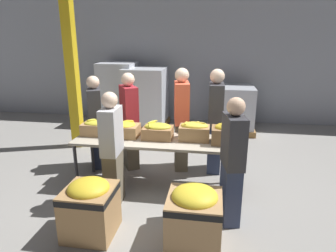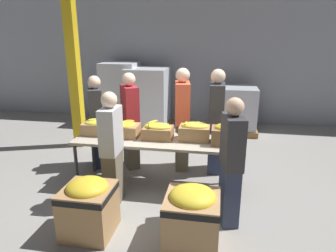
{
  "view_description": "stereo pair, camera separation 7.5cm",
  "coord_description": "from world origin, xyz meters",
  "px_view_note": "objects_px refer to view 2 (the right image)",
  "views": [
    {
      "loc": [
        0.8,
        -4.13,
        2.25
      ],
      "look_at": [
        0.15,
        0.01,
        0.98
      ],
      "focal_mm": 32.0,
      "sensor_mm": 36.0,
      "label": 1
    },
    {
      "loc": [
        0.88,
        -4.12,
        2.25
      ],
      "look_at": [
        0.15,
        0.01,
        0.98
      ],
      "focal_mm": 32.0,
      "sensor_mm": 36.0,
      "label": 2
    }
  ],
  "objects_px": {
    "banana_box_3": "(194,131)",
    "pallet_stack_1": "(148,98)",
    "banana_box_4": "(227,134)",
    "volunteer_3": "(112,150)",
    "pallet_stack_0": "(234,110)",
    "volunteer_5": "(231,163)",
    "support_pillar": "(72,49)",
    "banana_box_1": "(125,129)",
    "volunteer_1": "(97,123)",
    "volunteer_2": "(216,122)",
    "donation_bin_1": "(192,215)",
    "volunteer_4": "(130,122)",
    "donation_bin_0": "(89,205)",
    "sorting_table": "(158,143)",
    "volunteer_0": "(182,120)",
    "banana_box_0": "(97,127)",
    "pallet_stack_2": "(121,94)",
    "banana_box_2": "(158,131)"
  },
  "relations": [
    {
      "from": "banana_box_2",
      "to": "donation_bin_0",
      "type": "xyz_separation_m",
      "value": [
        -0.55,
        -1.33,
        -0.51
      ]
    },
    {
      "from": "volunteer_0",
      "to": "pallet_stack_1",
      "type": "bearing_deg",
      "value": -163.24
    },
    {
      "from": "volunteer_4",
      "to": "donation_bin_0",
      "type": "height_order",
      "value": "volunteer_4"
    },
    {
      "from": "volunteer_0",
      "to": "volunteer_3",
      "type": "height_order",
      "value": "volunteer_0"
    },
    {
      "from": "banana_box_4",
      "to": "volunteer_0",
      "type": "xyz_separation_m",
      "value": [
        -0.73,
        0.73,
        -0.04
      ]
    },
    {
      "from": "donation_bin_1",
      "to": "pallet_stack_1",
      "type": "relative_size",
      "value": 0.47
    },
    {
      "from": "banana_box_0",
      "to": "donation_bin_0",
      "type": "height_order",
      "value": "banana_box_0"
    },
    {
      "from": "banana_box_0",
      "to": "banana_box_3",
      "type": "distance_m",
      "value": 1.52
    },
    {
      "from": "volunteer_4",
      "to": "banana_box_1",
      "type": "bearing_deg",
      "value": -22.45
    },
    {
      "from": "donation_bin_0",
      "to": "pallet_stack_1",
      "type": "distance_m",
      "value": 4.39
    },
    {
      "from": "sorting_table",
      "to": "volunteer_2",
      "type": "bearing_deg",
      "value": 40.16
    },
    {
      "from": "sorting_table",
      "to": "banana_box_1",
      "type": "height_order",
      "value": "banana_box_1"
    },
    {
      "from": "volunteer_3",
      "to": "pallet_stack_0",
      "type": "height_order",
      "value": "volunteer_3"
    },
    {
      "from": "donation_bin_0",
      "to": "support_pillar",
      "type": "xyz_separation_m",
      "value": [
        -1.44,
        2.75,
        1.63
      ]
    },
    {
      "from": "sorting_table",
      "to": "pallet_stack_0",
      "type": "bearing_deg",
      "value": 67.99
    },
    {
      "from": "banana_box_3",
      "to": "donation_bin_0",
      "type": "xyz_separation_m",
      "value": [
        -1.09,
        -1.35,
        -0.53
      ]
    },
    {
      "from": "banana_box_3",
      "to": "volunteer_3",
      "type": "distance_m",
      "value": 1.23
    },
    {
      "from": "banana_box_1",
      "to": "volunteer_1",
      "type": "bearing_deg",
      "value": 143.5
    },
    {
      "from": "banana_box_3",
      "to": "banana_box_4",
      "type": "height_order",
      "value": "banana_box_4"
    },
    {
      "from": "banana_box_3",
      "to": "pallet_stack_1",
      "type": "relative_size",
      "value": 0.3
    },
    {
      "from": "banana_box_1",
      "to": "support_pillar",
      "type": "height_order",
      "value": "support_pillar"
    },
    {
      "from": "volunteer_3",
      "to": "volunteer_4",
      "type": "distance_m",
      "value": 1.22
    },
    {
      "from": "support_pillar",
      "to": "pallet_stack_0",
      "type": "height_order",
      "value": "support_pillar"
    },
    {
      "from": "banana_box_0",
      "to": "donation_bin_0",
      "type": "distance_m",
      "value": 1.5
    },
    {
      "from": "pallet_stack_0",
      "to": "banana_box_2",
      "type": "bearing_deg",
      "value": -112.62
    },
    {
      "from": "volunteer_1",
      "to": "volunteer_2",
      "type": "xyz_separation_m",
      "value": [
        2.03,
        0.14,
        0.07
      ]
    },
    {
      "from": "volunteer_5",
      "to": "pallet_stack_0",
      "type": "height_order",
      "value": "volunteer_5"
    },
    {
      "from": "volunteer_4",
      "to": "donation_bin_1",
      "type": "xyz_separation_m",
      "value": [
        1.26,
        -1.92,
        -0.46
      ]
    },
    {
      "from": "volunteer_2",
      "to": "support_pillar",
      "type": "bearing_deg",
      "value": -106.37
    },
    {
      "from": "banana_box_2",
      "to": "volunteer_3",
      "type": "height_order",
      "value": "volunteer_3"
    },
    {
      "from": "volunteer_0",
      "to": "support_pillar",
      "type": "height_order",
      "value": "support_pillar"
    },
    {
      "from": "sorting_table",
      "to": "volunteer_3",
      "type": "relative_size",
      "value": 1.6
    },
    {
      "from": "volunteer_2",
      "to": "sorting_table",
      "type": "bearing_deg",
      "value": -50.99
    },
    {
      "from": "banana_box_2",
      "to": "volunteer_4",
      "type": "bearing_deg",
      "value": 136.24
    },
    {
      "from": "banana_box_4",
      "to": "pallet_stack_2",
      "type": "distance_m",
      "value": 4.26
    },
    {
      "from": "volunteer_0",
      "to": "banana_box_0",
      "type": "bearing_deg",
      "value": -72.08
    },
    {
      "from": "sorting_table",
      "to": "volunteer_3",
      "type": "distance_m",
      "value": 0.77
    },
    {
      "from": "volunteer_0",
      "to": "pallet_stack_1",
      "type": "distance_m",
      "value": 2.64
    },
    {
      "from": "sorting_table",
      "to": "banana_box_1",
      "type": "xyz_separation_m",
      "value": [
        -0.54,
        0.07,
        0.17
      ]
    },
    {
      "from": "banana_box_3",
      "to": "pallet_stack_2",
      "type": "distance_m",
      "value": 3.92
    },
    {
      "from": "volunteer_4",
      "to": "banana_box_0",
      "type": "bearing_deg",
      "value": -63.67
    },
    {
      "from": "volunteer_2",
      "to": "donation_bin_0",
      "type": "distance_m",
      "value": 2.47
    },
    {
      "from": "sorting_table",
      "to": "volunteer_4",
      "type": "distance_m",
      "value": 0.9
    },
    {
      "from": "volunteer_2",
      "to": "volunteer_5",
      "type": "relative_size",
      "value": 1.1
    },
    {
      "from": "banana_box_0",
      "to": "volunteer_5",
      "type": "relative_size",
      "value": 0.28
    },
    {
      "from": "volunteer_1",
      "to": "volunteer_3",
      "type": "height_order",
      "value": "volunteer_1"
    },
    {
      "from": "banana_box_1",
      "to": "volunteer_5",
      "type": "xyz_separation_m",
      "value": [
        1.59,
        -0.83,
        -0.09
      ]
    },
    {
      "from": "volunteer_3",
      "to": "donation_bin_1",
      "type": "height_order",
      "value": "volunteer_3"
    },
    {
      "from": "volunteer_3",
      "to": "support_pillar",
      "type": "distance_m",
      "value": 2.81
    },
    {
      "from": "volunteer_5",
      "to": "support_pillar",
      "type": "height_order",
      "value": "support_pillar"
    }
  ]
}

